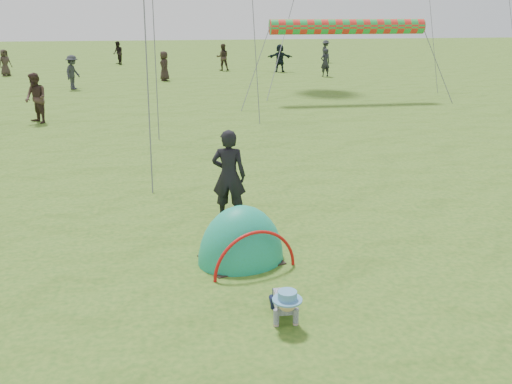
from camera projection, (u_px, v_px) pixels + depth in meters
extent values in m
plane|color=#2E591A|center=(358.00, 328.00, 7.41)|extent=(140.00, 140.00, 0.00)
ellipsoid|color=#1B9259|center=(241.00, 260.00, 9.42)|extent=(1.75, 1.58, 1.88)
imported|color=black|center=(229.00, 176.00, 10.95)|extent=(0.75, 0.60, 1.80)
imported|color=#402C27|center=(36.00, 98.00, 20.35)|extent=(1.08, 1.10, 1.79)
imported|color=#2B2C32|center=(73.00, 72.00, 28.87)|extent=(0.98, 1.26, 1.71)
imported|color=black|center=(164.00, 66.00, 32.35)|extent=(0.55, 0.82, 1.64)
imported|color=black|center=(118.00, 53.00, 41.60)|extent=(0.91, 1.00, 1.66)
imported|color=#2A2B30|center=(326.00, 51.00, 43.14)|extent=(0.70, 1.12, 1.65)
imported|color=#362A25|center=(5.00, 63.00, 34.64)|extent=(0.90, 0.90, 1.58)
imported|color=black|center=(280.00, 58.00, 36.81)|extent=(1.70, 0.87, 1.75)
imported|color=black|center=(325.00, 63.00, 34.28)|extent=(0.67, 0.51, 1.64)
imported|color=#372A23|center=(223.00, 57.00, 37.58)|extent=(0.86, 0.69, 1.72)
cylinder|color=red|center=(348.00, 27.00, 24.56)|extent=(6.83, 0.64, 0.64)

